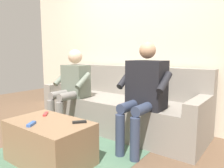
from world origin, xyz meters
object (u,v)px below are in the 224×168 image
couch (122,107)px  remote_red (46,114)px  coffee_table (50,142)px  remote_black (79,122)px  person_left_seated (144,89)px  person_right_seated (72,84)px  remote_blue (31,124)px

couch → remote_red: size_ratio=17.83×
coffee_table → remote_black: 0.38m
coffee_table → person_left_seated: bearing=-123.3°
person_right_seated → remote_blue: 1.16m
couch → remote_blue: 1.44m
remote_blue → remote_black: bearing=105.0°
coffee_table → remote_black: size_ratio=6.38×
couch → person_left_seated: size_ratio=1.96×
couch → remote_blue: couch is taller
coffee_table → remote_blue: size_ratio=7.15×
remote_black → remote_red: size_ratio=1.00×
coffee_table → remote_red: 0.33m
person_right_seated → remote_black: (-0.84, 0.69, -0.22)m
person_right_seated → person_left_seated: bearing=-178.4°
coffee_table → person_left_seated: 1.14m
person_left_seated → person_right_seated: person_left_seated is taller
coffee_table → remote_red: bearing=-29.4°
couch → coffee_table: (0.00, 1.27, -0.10)m
coffee_table → remote_blue: remote_blue is taller
remote_black → remote_blue: (0.31, 0.31, 0.00)m
remote_blue → remote_red: size_ratio=0.89×
remote_blue → person_right_seated: bearing=177.3°
couch → person_left_seated: (-0.57, 0.41, 0.37)m
couch → coffee_table: bearing=90.0°
remote_black → remote_red: 0.49m
coffee_table → person_right_seated: (0.57, -0.84, 0.44)m
couch → person_left_seated: 0.79m
person_left_seated → remote_blue: size_ratio=10.23×
couch → remote_red: 1.18m
coffee_table → remote_black: remote_black is taller
person_right_seated → remote_blue: (-0.54, 1.00, -0.21)m
remote_black → person_left_seated: bearing=-164.1°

